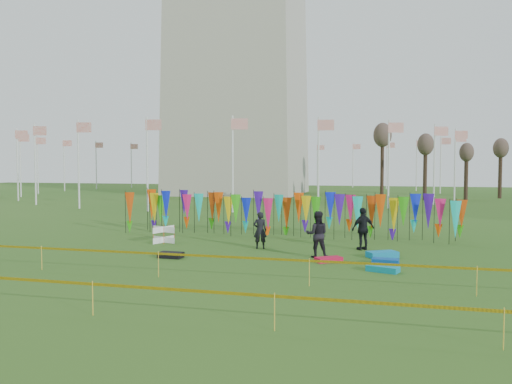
% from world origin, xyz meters
% --- Properties ---
extents(ground, '(160.00, 160.00, 0.00)m').
position_xyz_m(ground, '(0.00, 0.00, 0.00)').
color(ground, '#254F16').
rests_on(ground, ground).
extents(flagpole_ring, '(57.40, 56.16, 8.00)m').
position_xyz_m(flagpole_ring, '(-14.00, 48.00, 4.00)').
color(flagpole_ring, silver).
rests_on(flagpole_ring, ground).
extents(banner_row, '(18.64, 0.64, 2.30)m').
position_xyz_m(banner_row, '(0.28, 8.06, 1.42)').
color(banner_row, black).
rests_on(banner_row, ground).
extents(caution_tape_near, '(26.00, 0.02, 0.90)m').
position_xyz_m(caution_tape_near, '(-0.22, -2.81, 0.78)').
color(caution_tape_near, '#DAB104').
rests_on(caution_tape_near, ground).
extents(caution_tape_far, '(26.00, 0.02, 0.90)m').
position_xyz_m(caution_tape_far, '(-0.22, -7.33, 0.78)').
color(caution_tape_far, '#DAB104').
rests_on(caution_tape_far, ground).
extents(box_kite, '(0.75, 0.75, 0.84)m').
position_xyz_m(box_kite, '(-5.27, 4.36, 0.42)').
color(box_kite, red).
rests_on(box_kite, ground).
extents(person_left, '(0.73, 0.61, 1.73)m').
position_xyz_m(person_left, '(-0.17, 3.85, 0.86)').
color(person_left, black).
rests_on(person_left, ground).
extents(person_mid, '(1.04, 0.74, 1.96)m').
position_xyz_m(person_mid, '(2.71, 2.28, 0.98)').
color(person_mid, black).
rests_on(person_mid, ground).
extents(person_right, '(1.31, 1.18, 1.95)m').
position_xyz_m(person_right, '(4.51, 4.68, 0.97)').
color(person_right, black).
rests_on(person_right, ground).
extents(kite_bag_turquoise, '(1.40, 1.18, 0.25)m').
position_xyz_m(kite_bag_turquoise, '(5.37, 2.97, 0.13)').
color(kite_bag_turquoise, '#0C7EBA').
rests_on(kite_bag_turquoise, ground).
extents(kite_bag_blue, '(1.07, 0.63, 0.21)m').
position_xyz_m(kite_bag_blue, '(5.50, 1.52, 0.11)').
color(kite_bag_blue, '#0A48A4').
rests_on(kite_bag_blue, ground).
extents(kite_bag_red, '(1.15, 1.02, 0.20)m').
position_xyz_m(kite_bag_red, '(3.29, 1.40, 0.10)').
color(kite_bag_red, red).
rests_on(kite_bag_red, ground).
extents(kite_bag_black, '(1.03, 0.62, 0.23)m').
position_xyz_m(kite_bag_black, '(-3.24, 0.67, 0.12)').
color(kite_bag_black, black).
rests_on(kite_bag_black, ground).
extents(kite_bag_teal, '(1.25, 0.88, 0.22)m').
position_xyz_m(kite_bag_teal, '(5.40, 0.03, 0.11)').
color(kite_bag_teal, '#0B86A2').
rests_on(kite_bag_teal, ground).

